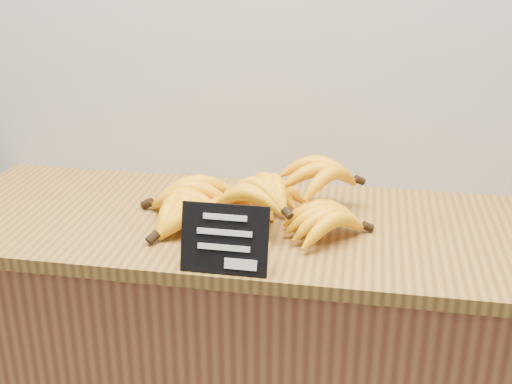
% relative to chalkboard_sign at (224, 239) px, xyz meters
% --- Properties ---
extents(counter_top, '(1.49, 0.54, 0.03)m').
position_rel_chalkboard_sign_xyz_m(counter_top, '(0.03, 0.24, -0.08)').
color(counter_top, olive).
rests_on(counter_top, counter).
extents(chalkboard_sign, '(0.17, 0.04, 0.13)m').
position_rel_chalkboard_sign_xyz_m(chalkboard_sign, '(0.00, 0.00, 0.00)').
color(chalkboard_sign, black).
rests_on(chalkboard_sign, counter_top).
extents(banana_pile, '(0.53, 0.35, 0.12)m').
position_rel_chalkboard_sign_xyz_m(banana_pile, '(0.00, 0.23, -0.02)').
color(banana_pile, '#F7B109').
rests_on(banana_pile, counter_top).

